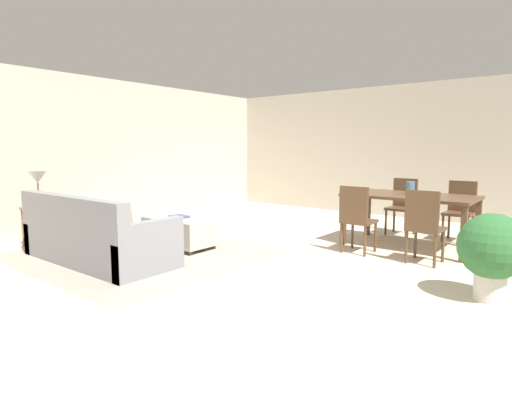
# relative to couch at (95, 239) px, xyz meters

# --- Properties ---
(ground_plane) EXTENTS (10.80, 10.80, 0.00)m
(ground_plane) POSITION_rel_couch_xyz_m (2.14, 0.86, -0.29)
(ground_plane) COLOR beige
(wall_back) EXTENTS (9.00, 0.12, 2.70)m
(wall_back) POSITION_rel_couch_xyz_m (2.14, 5.86, 1.06)
(wall_back) COLOR #BCB2A0
(wall_back) RESTS_ON ground_plane
(wall_left) EXTENTS (0.12, 11.00, 2.70)m
(wall_left) POSITION_rel_couch_xyz_m (-2.36, 1.36, 1.06)
(wall_left) COLOR #BCB2A0
(wall_left) RESTS_ON ground_plane
(area_rug) EXTENTS (3.00, 2.80, 0.01)m
(area_rug) POSITION_rel_couch_xyz_m (0.13, 0.61, -0.29)
(area_rug) COLOR gray
(area_rug) RESTS_ON ground_plane
(couch) EXTENTS (2.18, 0.89, 0.86)m
(couch) POSITION_rel_couch_xyz_m (0.00, 0.00, 0.00)
(couch) COLOR gray
(couch) RESTS_ON ground_plane
(ottoman_table) EXTENTS (1.03, 0.55, 0.43)m
(ottoman_table) POSITION_rel_couch_xyz_m (0.25, 1.16, -0.05)
(ottoman_table) COLOR #B7AD9E
(ottoman_table) RESTS_ON ground_plane
(side_table) EXTENTS (0.40, 0.40, 0.58)m
(side_table) POSITION_rel_couch_xyz_m (-1.39, -0.03, 0.16)
(side_table) COLOR olive
(side_table) RESTS_ON ground_plane
(table_lamp) EXTENTS (0.26, 0.26, 0.53)m
(table_lamp) POSITION_rel_couch_xyz_m (-1.39, -0.03, 0.70)
(table_lamp) COLOR brown
(table_lamp) RESTS_ON side_table
(dining_table) EXTENTS (1.75, 1.00, 0.76)m
(dining_table) POSITION_rel_couch_xyz_m (2.83, 3.24, 0.38)
(dining_table) COLOR #513823
(dining_table) RESTS_ON ground_plane
(dining_chair_near_left) EXTENTS (0.40, 0.40, 0.92)m
(dining_chair_near_left) POSITION_rel_couch_xyz_m (2.40, 2.41, 0.23)
(dining_chair_near_left) COLOR #513823
(dining_chair_near_left) RESTS_ON ground_plane
(dining_chair_near_right) EXTENTS (0.41, 0.41, 0.92)m
(dining_chair_near_right) POSITION_rel_couch_xyz_m (3.28, 2.41, 0.23)
(dining_chair_near_right) COLOR #513823
(dining_chair_near_right) RESTS_ON ground_plane
(dining_chair_far_left) EXTENTS (0.41, 0.41, 0.92)m
(dining_chair_far_left) POSITION_rel_couch_xyz_m (2.43, 4.11, 0.23)
(dining_chair_far_left) COLOR #513823
(dining_chair_far_left) RESTS_ON ground_plane
(dining_chair_far_right) EXTENTS (0.41, 0.41, 0.92)m
(dining_chair_far_right) POSITION_rel_couch_xyz_m (3.31, 4.12, 0.23)
(dining_chair_far_right) COLOR #513823
(dining_chair_far_right) RESTS_ON ground_plane
(vase_centerpiece) EXTENTS (0.12, 0.12, 0.19)m
(vase_centerpiece) POSITION_rel_couch_xyz_m (2.84, 3.20, 0.56)
(vase_centerpiece) COLOR slate
(vase_centerpiece) RESTS_ON dining_table
(book_on_ottoman) EXTENTS (0.28, 0.23, 0.03)m
(book_on_ottoman) POSITION_rel_couch_xyz_m (0.24, 1.18, 0.15)
(book_on_ottoman) COLOR #3F4C72
(book_on_ottoman) RESTS_ON ottoman_table
(potted_plant) EXTENTS (0.62, 0.62, 0.83)m
(potted_plant) POSITION_rel_couch_xyz_m (4.16, 1.52, 0.20)
(potted_plant) COLOR beige
(potted_plant) RESTS_ON ground_plane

